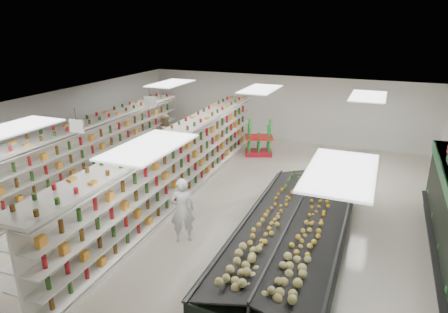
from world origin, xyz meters
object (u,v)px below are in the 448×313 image
at_px(gondola_left, 77,160).
at_px(gondola_center, 177,167).
at_px(shopper_main, 182,210).
at_px(shopper_background, 166,135).
at_px(soda_endcap, 259,139).
at_px(produce_island, 292,234).

distance_m(gondola_left, gondola_center, 3.72).
height_order(gondola_left, shopper_main, gondola_left).
bearing_deg(shopper_background, gondola_left, 160.64).
bearing_deg(soda_endcap, gondola_left, -129.26).
relative_size(gondola_left, soda_endcap, 8.45).
height_order(gondola_center, soda_endcap, gondola_center).
bearing_deg(produce_island, shopper_main, -168.63).
relative_size(gondola_center, produce_island, 1.82).
height_order(gondola_center, shopper_background, gondola_center).
distance_m(soda_endcap, shopper_background, 4.09).
distance_m(gondola_left, shopper_background, 4.57).
xyz_separation_m(produce_island, shopper_main, (-2.87, -0.58, 0.42)).
distance_m(soda_endcap, shopper_main, 7.77).
distance_m(gondola_center, soda_endcap, 5.40).
relative_size(soda_endcap, shopper_background, 0.84).
bearing_deg(gondola_left, shopper_background, 75.91).
xyz_separation_m(gondola_center, shopper_main, (1.51, -2.51, -0.14)).
bearing_deg(shopper_main, soda_endcap, -120.86).
xyz_separation_m(shopper_main, shopper_background, (-4.11, 6.26, 0.01)).
height_order(shopper_main, shopper_background, shopper_background).
height_order(soda_endcap, shopper_background, shopper_background).
bearing_deg(soda_endcap, shopper_background, -158.43).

